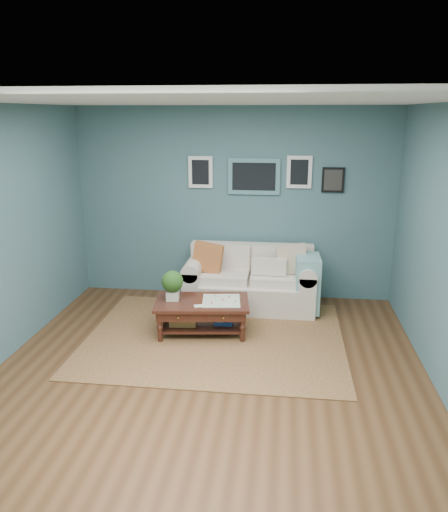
# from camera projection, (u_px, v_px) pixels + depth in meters

# --- Properties ---
(room_shell) EXTENTS (5.00, 5.02, 2.70)m
(room_shell) POSITION_uv_depth(u_px,v_px,m) (208.00, 248.00, 4.75)
(room_shell) COLOR brown
(room_shell) RESTS_ON ground
(area_rug) EXTENTS (3.03, 2.43, 0.01)m
(area_rug) POSITION_uv_depth(u_px,v_px,m) (215.00, 337.00, 5.99)
(area_rug) COLOR brown
(area_rug) RESTS_ON ground
(loveseat) EXTENTS (1.81, 0.82, 0.93)m
(loveseat) POSITION_uv_depth(u_px,v_px,m) (256.00, 281.00, 6.85)
(loveseat) COLOR beige
(loveseat) RESTS_ON ground
(coffee_table) EXTENTS (1.19, 0.78, 0.78)m
(coffee_table) POSITION_uv_depth(u_px,v_px,m) (197.00, 306.00, 6.03)
(coffee_table) COLOR black
(coffee_table) RESTS_ON ground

